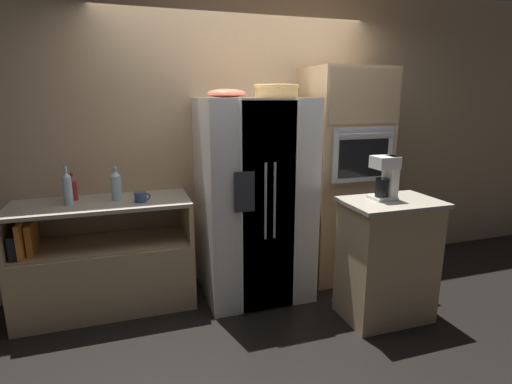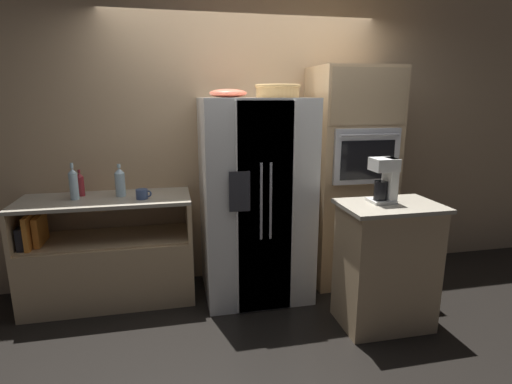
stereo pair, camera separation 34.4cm
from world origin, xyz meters
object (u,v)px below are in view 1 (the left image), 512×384
Objects in this scene: fruit_bowl at (227,93)px; bottle_short at (73,188)px; refrigerator at (254,199)px; mug at (141,197)px; wall_oven at (343,175)px; coffee_maker at (386,176)px; wicker_basket at (277,90)px; bottle_wide at (67,188)px; bottle_tall at (116,185)px.

fruit_bowl is 1.39× the size of bottle_short.
bottle_short is at bearing 170.97° from refrigerator.
refrigerator is 0.97m from mug.
wall_oven is 8.84× the size of bottle_short.
bottle_short is (-1.49, 0.24, 0.16)m from refrigerator.
coffee_maker is at bearing -36.56° from fruit_bowl.
bottle_short is (-2.43, 0.14, 0.01)m from wall_oven.
wall_oven reaches higher than refrigerator.
refrigerator is 4.66× the size of wicker_basket.
bottle_tall is at bearing 5.85° from bottle_wide.
coffee_maker is (2.37, -0.82, 0.11)m from bottle_wide.
wall_oven reaches higher than bottle_tall.
bottle_short is at bearing 176.69° from wall_oven.
coffee_maker reaches higher than bottle_tall.
wicker_basket reaches higher than fruit_bowl.
refrigerator is 1.14m from coffee_maker.
mug is at bearing 176.38° from wicker_basket.
wall_oven is (0.94, 0.10, 0.14)m from refrigerator.
wall_oven is 6.37× the size of fruit_bowl.
bottle_wide is (-1.30, 0.03, -0.73)m from fruit_bowl.
bottle_tall reaches higher than mug.
bottle_tall is 0.83× the size of coffee_maker.
mug is at bearing 158.43° from coffee_maker.
wall_oven is at bearing 0.39° from fruit_bowl.
fruit_bowl is 1.49m from bottle_wide.
bottle_short is 0.68× the size of coffee_maker.
bottle_wide is at bearing 169.81° from mug.
wicker_basket is 1.64× the size of bottle_short.
bottle_short is (-1.28, 0.15, -0.76)m from fruit_bowl.
bottle_tall reaches higher than bottle_short.
mug is 0.38× the size of coffee_maker.
bottle_tall is (-2.09, 0.06, 0.04)m from wall_oven.
wicker_basket is at bearing -17.06° from refrigerator.
mug is (-1.91, -0.08, -0.05)m from wall_oven.
coffee_maker reaches higher than bottle_wide.
fruit_bowl is 1.03× the size of bottle_wide.
wall_oven is at bearing -0.45° from bottle_wide.
refrigerator is 0.87× the size of wall_oven.
bottle_wide is at bearing -101.55° from bottle_short.
bottle_short is at bearing 166.02° from bottle_tall.
wall_oven is 1.91m from mug.
bottle_wide is at bearing 178.81° from fruit_bowl.
wicker_basket is 1.55m from bottle_tall.
wall_oven is 1.11m from wicker_basket.
coffee_maker is (1.82, -0.72, 0.20)m from mug.
wall_oven is at bearing -3.31° from bottle_short.
fruit_bowl is at bearing -3.92° from bottle_tall.
coffee_maker is (-0.09, -0.80, 0.15)m from wall_oven.
refrigerator is 5.20× the size of coffee_maker.
mug is (-1.15, 0.07, -0.85)m from wicker_basket.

